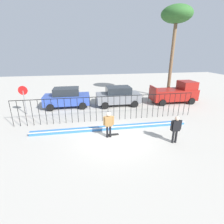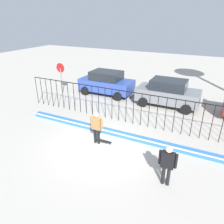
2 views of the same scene
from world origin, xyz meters
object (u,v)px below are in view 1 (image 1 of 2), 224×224
(parked_car_gray, at_px, (118,96))
(palm_tree_tall, at_px, (176,17))
(stop_sign, at_px, (24,96))
(skateboarder, at_px, (109,123))
(camera_operator, at_px, (176,127))
(pickup_truck, at_px, (175,93))
(skateboard, at_px, (113,134))
(parked_car_blue, at_px, (67,97))

(parked_car_gray, relative_size, palm_tree_tall, 0.45)
(palm_tree_tall, bearing_deg, stop_sign, -168.12)
(skateboarder, distance_m, palm_tree_tall, 14.01)
(camera_operator, height_order, palm_tree_tall, palm_tree_tall)
(camera_operator, height_order, parked_car_gray, parked_car_gray)
(skateboarder, distance_m, pickup_truck, 10.39)
(skateboarder, distance_m, stop_sign, 8.37)
(skateboard, xyz_separation_m, stop_sign, (-6.70, 5.15, 1.56))
(camera_operator, xyz_separation_m, parked_car_blue, (-6.82, 8.15, -0.05))
(skateboarder, relative_size, palm_tree_tall, 0.18)
(camera_operator, xyz_separation_m, pickup_truck, (4.36, 7.83, 0.01))
(camera_operator, distance_m, parked_car_blue, 10.63)
(skateboarder, relative_size, parked_car_blue, 0.39)
(skateboarder, height_order, parked_car_blue, parked_car_blue)
(parked_car_blue, height_order, parked_car_gray, same)
(parked_car_blue, distance_m, parked_car_gray, 5.03)
(camera_operator, height_order, parked_car_blue, parked_car_blue)
(skateboard, xyz_separation_m, camera_operator, (3.50, -1.56, 0.96))
(camera_operator, bearing_deg, skateboarder, -10.58)
(pickup_truck, bearing_deg, skateboarder, -139.44)
(skateboard, height_order, pickup_truck, pickup_truck)
(pickup_truck, distance_m, stop_sign, 14.61)
(pickup_truck, bearing_deg, parked_car_gray, -178.42)
(pickup_truck, xyz_separation_m, stop_sign, (-14.56, -1.11, 0.58))
(skateboard, relative_size, parked_car_blue, 0.19)
(skateboard, height_order, camera_operator, camera_operator)
(skateboarder, height_order, parked_car_gray, parked_car_gray)
(parked_car_blue, height_order, palm_tree_tall, palm_tree_tall)
(parked_car_blue, xyz_separation_m, pickup_truck, (11.18, -0.33, 0.06))
(skateboarder, relative_size, parked_car_gray, 0.39)
(skateboard, height_order, parked_car_blue, parked_car_blue)
(camera_operator, distance_m, pickup_truck, 8.96)
(skateboard, bearing_deg, stop_sign, 158.81)
(skateboarder, xyz_separation_m, palm_tree_tall, (8.35, 8.45, 7.43))
(skateboard, distance_m, stop_sign, 8.60)
(stop_sign, xyz_separation_m, palm_tree_tall, (14.76, 3.11, 6.83))
(stop_sign, bearing_deg, parked_car_blue, 23.08)
(pickup_truck, height_order, stop_sign, stop_sign)
(parked_car_gray, relative_size, stop_sign, 1.72)
(parked_car_gray, height_order, pickup_truck, pickup_truck)
(skateboarder, relative_size, skateboard, 2.12)
(pickup_truck, distance_m, palm_tree_tall, 7.68)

